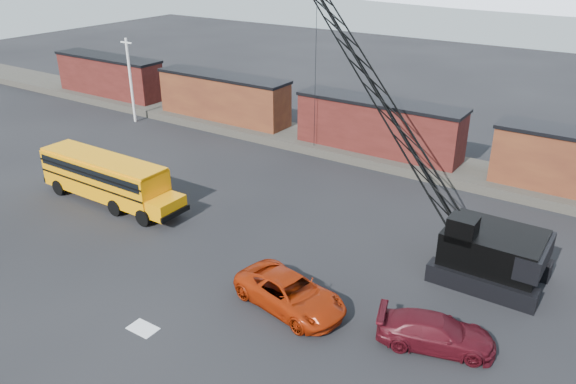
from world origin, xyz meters
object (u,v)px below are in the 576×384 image
school_bus (108,178)px  maroon_suv (436,332)px  crawler_crane (377,92)px  red_pickup (290,293)px

school_bus → maroon_suv: size_ratio=2.27×
maroon_suv → crawler_crane: (-9.15, 12.34, 6.80)m
school_bus → crawler_crane: crawler_crane is taller
school_bus → crawler_crane: bearing=35.3°
crawler_crane → red_pickup: bearing=-80.5°
red_pickup → crawler_crane: (-2.25, 13.48, 6.72)m
red_pickup → crawler_crane: bearing=20.8°
red_pickup → crawler_crane: 15.23m
red_pickup → maroon_suv: bearing=-69.3°
red_pickup → school_bus: bearing=90.6°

